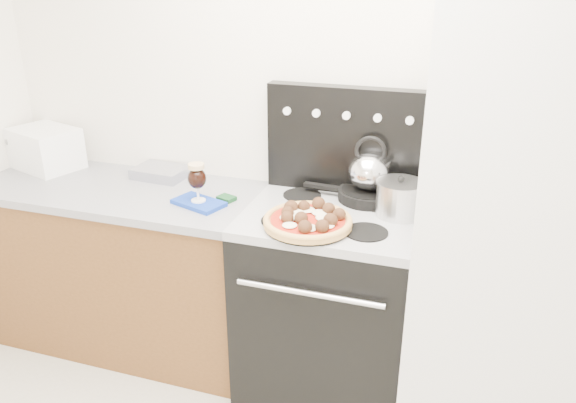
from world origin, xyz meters
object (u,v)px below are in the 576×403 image
at_px(base_cabinet, 128,269).
at_px(fridge, 502,230).
at_px(oven_mitt, 199,203).
at_px(stove_body, 329,305).
at_px(pizza_pan, 308,226).
at_px(toaster_oven, 46,148).
at_px(beer_glass, 197,182).
at_px(skillet, 368,195).
at_px(pizza, 308,219).
at_px(tea_kettle, 370,168).
at_px(stock_pot, 399,200).

bearing_deg(base_cabinet, fridge, -1.59).
height_order(base_cabinet, oven_mitt, oven_mitt).
height_order(stove_body, pizza_pan, pizza_pan).
distance_m(toaster_oven, beer_glass, 1.04).
bearing_deg(oven_mitt, skillet, 18.91).
bearing_deg(pizza, fridge, 11.13).
xyz_separation_m(pizza, tea_kettle, (0.18, 0.37, 0.12)).
bearing_deg(pizza, base_cabinet, 169.19).
xyz_separation_m(fridge, tea_kettle, (-0.58, 0.22, 0.13)).
relative_size(base_cabinet, oven_mitt, 6.10).
bearing_deg(pizza, pizza_pan, 0.00).
xyz_separation_m(skillet, stock_pot, (0.16, -0.13, 0.05)).
bearing_deg(pizza, stock_pot, 35.33).
bearing_deg(toaster_oven, fridge, 13.70).
distance_m(oven_mitt, tea_kettle, 0.80).
relative_size(fridge, beer_glass, 10.30).
height_order(oven_mitt, pizza, pizza).
bearing_deg(tea_kettle, toaster_oven, 174.18).
bearing_deg(stove_body, oven_mitt, -174.52).
xyz_separation_m(toaster_oven, skillet, (1.75, 0.03, -0.06)).
distance_m(oven_mitt, beer_glass, 0.10).
bearing_deg(oven_mitt, stock_pot, 7.99).
relative_size(beer_glass, pizza, 0.50).
bearing_deg(skillet, toaster_oven, -178.88).
bearing_deg(skillet, pizza, -116.43).
height_order(skillet, stock_pot, stock_pot).
distance_m(oven_mitt, stock_pot, 0.91).
height_order(beer_glass, skillet, beer_glass).
relative_size(stove_body, skillet, 3.20).
xyz_separation_m(toaster_oven, pizza_pan, (1.57, -0.33, -0.08)).
height_order(pizza, stock_pot, stock_pot).
bearing_deg(base_cabinet, beer_glass, -9.76).
bearing_deg(oven_mitt, stove_body, 5.48).
distance_m(fridge, toaster_oven, 2.34).
bearing_deg(stock_pot, pizza, -144.67).
bearing_deg(tea_kettle, fridge, -27.75).
xyz_separation_m(stove_body, tea_kettle, (0.12, 0.19, 0.64)).
height_order(stove_body, tea_kettle, tea_kettle).
distance_m(tea_kettle, stock_pot, 0.22).
bearing_deg(pizza_pan, tea_kettle, 63.57).
height_order(fridge, pizza_pan, fridge).
distance_m(base_cabinet, oven_mitt, 0.69).
bearing_deg(tea_kettle, stove_body, -129.35).
distance_m(stove_body, pizza, 0.55).
bearing_deg(tea_kettle, pizza_pan, -123.37).
xyz_separation_m(stove_body, toaster_oven, (-1.63, 0.16, 0.57)).
bearing_deg(stove_body, stock_pot, 13.38).
height_order(fridge, oven_mitt, fridge).
height_order(fridge, toaster_oven, fridge).
xyz_separation_m(base_cabinet, oven_mitt, (0.49, -0.08, 0.48)).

